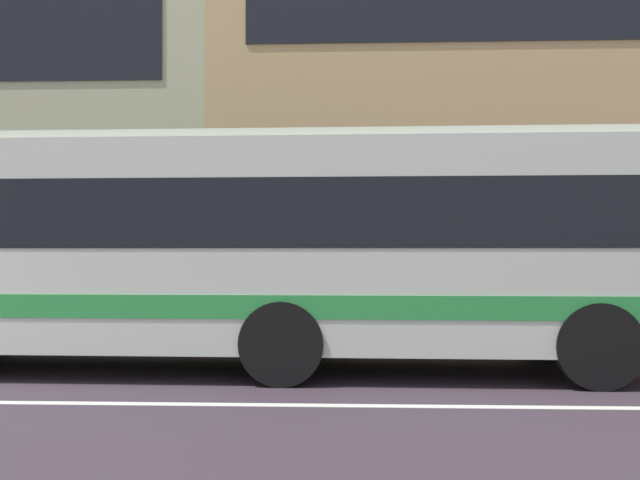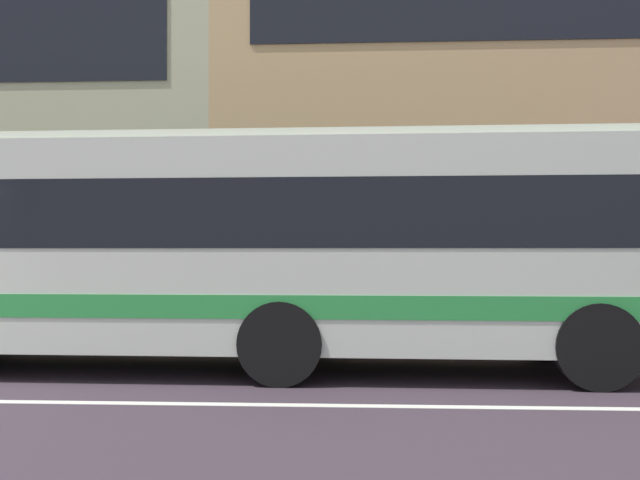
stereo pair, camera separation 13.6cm
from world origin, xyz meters
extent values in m
cube|color=#25521E|center=(2.13, 5.88, 0.43)|extent=(13.37, 1.10, 0.87)
cube|color=silver|center=(4.87, 2.28, 1.65)|extent=(10.64, 2.76, 2.60)
cube|color=black|center=(4.87, 2.28, 2.04)|extent=(10.00, 2.76, 0.83)
cube|color=green|center=(4.87, 2.28, 0.93)|extent=(10.42, 2.78, 0.28)
cube|color=beige|center=(4.87, 2.28, 3.01)|extent=(10.20, 2.34, 0.12)
cylinder|color=black|center=(5.49, 1.10, 0.50)|extent=(1.01, 0.30, 1.00)
cylinder|color=black|center=(5.53, 3.45, 0.50)|extent=(1.01, 0.30, 1.00)
cylinder|color=black|center=(9.14, 1.02, 0.50)|extent=(1.01, 0.30, 1.00)
cylinder|color=black|center=(9.18, 3.38, 0.50)|extent=(1.01, 0.30, 1.00)
camera|label=1|loc=(6.32, -7.73, 1.59)|focal=42.22mm
camera|label=2|loc=(6.46, -7.73, 1.59)|focal=42.22mm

